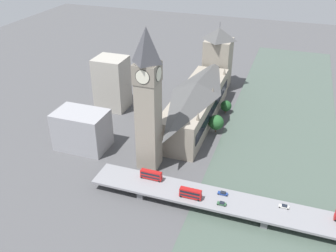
% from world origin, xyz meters
% --- Properties ---
extents(ground_plane, '(600.00, 600.00, 0.00)m').
position_xyz_m(ground_plane, '(0.00, 0.00, 0.00)').
color(ground_plane, '#4C4C4F').
extents(river_water, '(67.23, 360.00, 0.30)m').
position_xyz_m(river_water, '(-39.62, 0.00, 0.15)').
color(river_water, '#47564C').
rests_on(river_water, ground_plane).
extents(parliament_hall, '(23.12, 92.63, 27.74)m').
position_xyz_m(parliament_hall, '(14.33, -8.00, 13.77)').
color(parliament_hall, gray).
rests_on(parliament_hall, ground_plane).
extents(clock_tower, '(12.10, 12.10, 75.59)m').
position_xyz_m(clock_tower, '(24.68, 47.76, 40.29)').
color(clock_tower, gray).
rests_on(clock_tower, ground_plane).
extents(victoria_tower, '(19.67, 19.67, 50.65)m').
position_xyz_m(victoria_tower, '(14.39, -68.15, 23.33)').
color(victoria_tower, gray).
rests_on(victoria_tower, ground_plane).
extents(road_bridge, '(166.47, 16.16, 5.45)m').
position_xyz_m(road_bridge, '(-39.62, 69.29, 4.47)').
color(road_bridge, slate).
rests_on(road_bridge, ground_plane).
extents(double_decker_bus_lead, '(10.94, 2.55, 4.75)m').
position_xyz_m(double_decker_bus_lead, '(16.64, 65.83, 8.06)').
color(double_decker_bus_lead, red).
rests_on(double_decker_bus_lead, road_bridge).
extents(double_decker_bus_rear, '(10.32, 2.59, 4.86)m').
position_xyz_m(double_decker_bus_rear, '(-5.50, 72.95, 8.13)').
color(double_decker_bus_rear, red).
rests_on(double_decker_bus_rear, road_bridge).
extents(car_northbound_mid, '(4.69, 1.85, 1.53)m').
position_xyz_m(car_northbound_mid, '(-19.13, 65.82, 6.21)').
color(car_northbound_mid, navy).
rests_on(car_northbound_mid, road_bridge).
extents(car_northbound_tail, '(4.55, 1.77, 1.39)m').
position_xyz_m(car_northbound_tail, '(-46.72, 65.60, 6.15)').
color(car_northbound_tail, silver).
rests_on(car_northbound_tail, road_bridge).
extents(car_southbound_lead, '(4.09, 1.82, 1.50)m').
position_xyz_m(car_southbound_lead, '(-20.12, 72.96, 6.19)').
color(car_southbound_lead, '#2D5638').
rests_on(car_southbound_lead, road_bridge).
extents(city_block_west, '(29.52, 19.60, 22.54)m').
position_xyz_m(city_block_west, '(68.07, 43.39, 11.27)').
color(city_block_west, '#939399').
rests_on(city_block_west, ground_plane).
extents(city_block_center, '(20.68, 18.77, 36.30)m').
position_xyz_m(city_block_center, '(74.54, -8.87, 18.15)').
color(city_block_center, '#A39E93').
rests_on(city_block_center, ground_plane).
extents(tree_embankment_near, '(9.46, 9.46, 11.64)m').
position_xyz_m(tree_embankment_near, '(-1.35, 1.63, 6.90)').
color(tree_embankment_near, brown).
rests_on(tree_embankment_near, ground_plane).
extents(tree_embankment_mid, '(7.52, 7.52, 9.07)m').
position_xyz_m(tree_embankment_mid, '(-1.97, -26.07, 5.29)').
color(tree_embankment_mid, brown).
rests_on(tree_embankment_mid, ground_plane).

